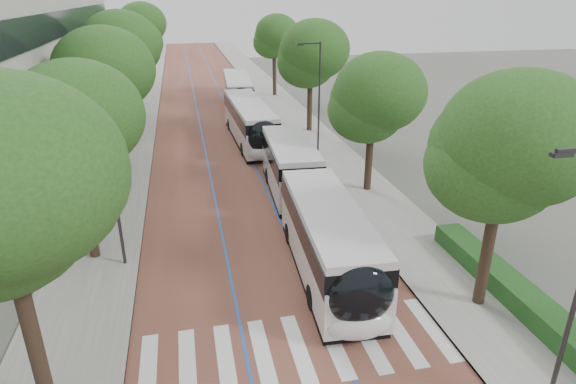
% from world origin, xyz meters
% --- Properties ---
extents(ground, '(160.00, 160.00, 0.00)m').
position_xyz_m(ground, '(0.00, 0.00, 0.00)').
color(ground, '#51544C').
rests_on(ground, ground).
extents(road, '(11.00, 140.00, 0.02)m').
position_xyz_m(road, '(0.00, 40.00, 0.01)').
color(road, brown).
rests_on(road, ground).
extents(sidewalk_left, '(4.00, 140.00, 0.12)m').
position_xyz_m(sidewalk_left, '(-7.50, 40.00, 0.06)').
color(sidewalk_left, gray).
rests_on(sidewalk_left, ground).
extents(sidewalk_right, '(4.00, 140.00, 0.12)m').
position_xyz_m(sidewalk_right, '(7.50, 40.00, 0.06)').
color(sidewalk_right, gray).
rests_on(sidewalk_right, ground).
extents(kerb_left, '(0.20, 140.00, 0.14)m').
position_xyz_m(kerb_left, '(-5.60, 40.00, 0.06)').
color(kerb_left, gray).
rests_on(kerb_left, ground).
extents(kerb_right, '(0.20, 140.00, 0.14)m').
position_xyz_m(kerb_right, '(5.60, 40.00, 0.06)').
color(kerb_right, gray).
rests_on(kerb_right, ground).
extents(zebra_crossing, '(10.55, 3.60, 0.01)m').
position_xyz_m(zebra_crossing, '(0.20, 1.00, 0.03)').
color(zebra_crossing, silver).
rests_on(zebra_crossing, ground).
extents(lane_line_left, '(0.12, 126.00, 0.01)m').
position_xyz_m(lane_line_left, '(-1.60, 40.00, 0.02)').
color(lane_line_left, '#2251AB').
rests_on(lane_line_left, road).
extents(lane_line_right, '(0.12, 126.00, 0.01)m').
position_xyz_m(lane_line_right, '(1.60, 40.00, 0.02)').
color(lane_line_right, '#2251AB').
rests_on(lane_line_right, road).
extents(hedge, '(1.20, 14.00, 0.80)m').
position_xyz_m(hedge, '(9.10, 0.00, 0.52)').
color(hedge, '#164117').
rests_on(hedge, sidewalk_right).
extents(streetlight_far, '(1.82, 0.20, 8.00)m').
position_xyz_m(streetlight_far, '(6.62, 22.00, 4.82)').
color(streetlight_far, '#2B2B2D').
rests_on(streetlight_far, sidewalk_right).
extents(lamp_post_left, '(0.14, 0.14, 8.00)m').
position_xyz_m(lamp_post_left, '(-6.10, 8.00, 4.12)').
color(lamp_post_left, '#2B2B2D').
rests_on(lamp_post_left, sidewalk_left).
extents(trees_left, '(6.10, 60.92, 9.69)m').
position_xyz_m(trees_left, '(-7.50, 26.43, 6.66)').
color(trees_left, black).
rests_on(trees_left, ground).
extents(trees_right, '(5.81, 47.17, 8.82)m').
position_xyz_m(trees_right, '(7.70, 20.88, 6.11)').
color(trees_right, black).
rests_on(trees_right, ground).
extents(lead_bus, '(3.49, 18.50, 3.20)m').
position_xyz_m(lead_bus, '(2.72, 9.18, 1.63)').
color(lead_bus, black).
rests_on(lead_bus, ground).
extents(bus_queued_0, '(2.90, 12.47, 3.20)m').
position_xyz_m(bus_queued_0, '(2.17, 25.62, 1.62)').
color(bus_queued_0, silver).
rests_on(bus_queued_0, ground).
extents(bus_queued_1, '(3.25, 12.52, 3.20)m').
position_xyz_m(bus_queued_1, '(2.74, 38.37, 1.62)').
color(bus_queued_1, silver).
rests_on(bus_queued_1, ground).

